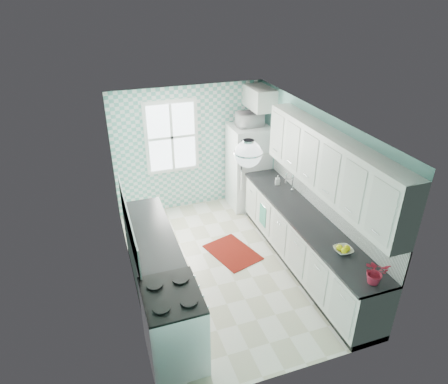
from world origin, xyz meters
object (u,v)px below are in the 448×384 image
object	(u,v)px
sink	(284,194)
fruit_bowl	(343,250)
ceiling_light	(248,154)
microwave	(250,119)
potted_plant	(376,272)
fridge	(248,167)
stove	(174,325)

from	to	relation	value
sink	fruit_bowl	world-z (taller)	sink
ceiling_light	microwave	xyz separation A→B (m)	(1.11, 2.61, -0.47)
potted_plant	microwave	world-z (taller)	microwave
potted_plant	fridge	bearing A→B (deg)	91.35
ceiling_light	fruit_bowl	size ratio (longest dim) A/B	1.41
fruit_bowl	stove	bearing A→B (deg)	-176.76
potted_plant	microwave	bearing A→B (deg)	91.35
fridge	sink	xyz separation A→B (m)	(0.09, -1.39, 0.07)
potted_plant	microwave	size ratio (longest dim) A/B	0.63
ceiling_light	fridge	size ratio (longest dim) A/B	0.20
sink	ceiling_light	bearing A→B (deg)	-137.22
sink	potted_plant	distance (m)	2.45
sink	fruit_bowl	size ratio (longest dim) A/B	2.15
ceiling_light	fruit_bowl	bearing A→B (deg)	-25.55
ceiling_light	fruit_bowl	xyz separation A→B (m)	(1.20, -0.57, -1.35)
fridge	fruit_bowl	size ratio (longest dim) A/B	6.93
potted_plant	ceiling_light	bearing A→B (deg)	134.45
stove	microwave	world-z (taller)	microwave
ceiling_light	fridge	world-z (taller)	ceiling_light
fridge	stove	xyz separation A→B (m)	(-2.31, -3.32, -0.33)
ceiling_light	potted_plant	bearing A→B (deg)	-45.55
fruit_bowl	microwave	xyz separation A→B (m)	(-0.09, 3.18, 0.88)
stove	potted_plant	size ratio (longest dim) A/B	3.24
fridge	microwave	xyz separation A→B (m)	(0.00, 0.00, 1.00)
ceiling_light	sink	world-z (taller)	ceiling_light
sink	microwave	bearing A→B (deg)	91.29
fridge	potted_plant	size ratio (longest dim) A/B	5.49
sink	microwave	distance (m)	1.67
fridge	microwave	bearing A→B (deg)	50.79
stove	fruit_bowl	world-z (taller)	stove
fruit_bowl	potted_plant	xyz separation A→B (m)	(0.00, -0.65, 0.13)
stove	fruit_bowl	xyz separation A→B (m)	(2.40, 0.14, 0.44)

